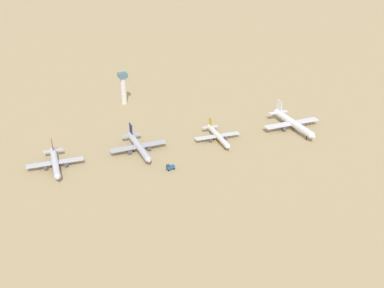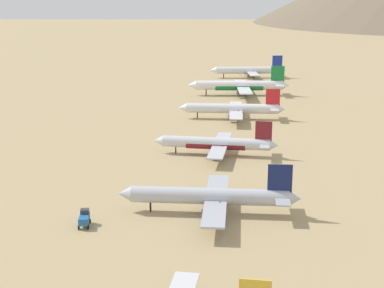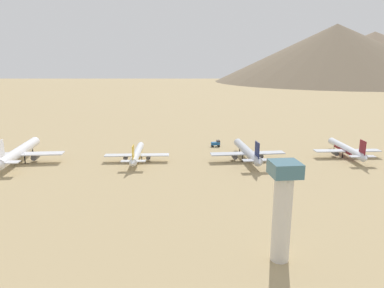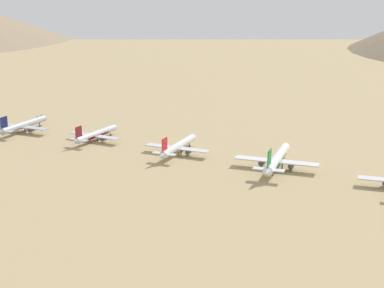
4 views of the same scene
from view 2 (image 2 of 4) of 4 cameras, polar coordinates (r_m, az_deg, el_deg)
The scene contains 7 objects.
ground_plane at distance 213.98m, azimuth 3.09°, elevation -0.88°, with size 2113.69×2113.69×0.00m, color tan.
parked_jet_0 at distance 387.05m, azimuth 5.47°, elevation 6.98°, with size 48.84×39.83×14.09m.
parked_jet_1 at distance 325.31m, azimuth 4.58°, elevation 5.56°, with size 54.79×44.58×15.79m.
parked_jet_2 at distance 267.48m, azimuth 3.94°, elevation 3.36°, with size 47.50×38.48×13.73m.
parked_jet_3 at distance 210.56m, azimuth 2.37°, elevation 0.05°, with size 44.14×35.90×12.73m.
parked_jet_4 at distance 157.44m, azimuth 1.87°, elevation -5.02°, with size 48.11×38.96×13.91m.
service_truck at distance 152.85m, azimuth -10.20°, elevation -6.94°, with size 3.29×5.46×3.90m.
Camera 2 is at (-5.01, 205.70, 58.71)m, focal length 56.14 mm.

